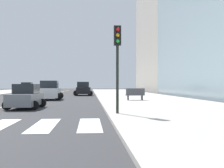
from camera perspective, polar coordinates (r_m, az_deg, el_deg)
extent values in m
cube|color=#B2ADA3|center=(27.99, 7.63, -3.30)|extent=(10.00, 120.00, 0.15)
cube|color=silver|center=(11.57, -13.58, -8.16)|extent=(0.90, 4.00, 0.01)
cube|color=silver|center=(11.43, -4.53, -8.26)|extent=(0.90, 4.00, 0.01)
cube|color=yellow|center=(47.76, -12.16, -2.07)|extent=(0.16, 80.00, 0.01)
cube|color=#B2ADA3|center=(66.91, 14.40, 8.74)|extent=(18.00, 24.00, 23.86)
cube|color=gold|center=(55.04, -16.89, -1.03)|extent=(2.25, 4.66, 0.98)
cube|color=#1E2328|center=(54.77, -16.94, -0.11)|extent=(1.83, 2.36, 0.83)
cylinder|color=black|center=(56.28, -15.58, -1.40)|extent=(0.75, 0.27, 0.74)
cylinder|color=black|center=(56.64, -17.69, -1.39)|extent=(0.75, 0.27, 0.74)
cylinder|color=black|center=(53.47, -16.04, -1.46)|extent=(0.75, 0.27, 0.74)
cylinder|color=black|center=(53.85, -18.26, -1.45)|extent=(0.75, 0.27, 0.74)
cube|color=slate|center=(19.83, -17.22, -3.05)|extent=(1.86, 3.80, 0.80)
cube|color=#1E2328|center=(20.02, -17.05, -0.97)|extent=(1.50, 1.92, 0.67)
cylinder|color=black|center=(19.00, -20.65, -4.11)|extent=(0.61, 0.22, 0.60)
cylinder|color=black|center=(18.52, -15.59, -4.21)|extent=(0.61, 0.22, 0.60)
cylinder|color=black|center=(21.20, -18.64, -3.69)|extent=(0.61, 0.22, 0.60)
cylinder|color=black|center=(20.77, -14.08, -3.77)|extent=(0.61, 0.22, 0.60)
cube|color=silver|center=(30.77, -12.67, -1.75)|extent=(2.23, 4.65, 0.98)
cube|color=#1E2328|center=(31.03, -12.62, -0.11)|extent=(1.82, 2.35, 0.83)
cylinder|color=black|center=(29.51, -15.00, -2.55)|extent=(0.75, 0.27, 0.74)
cylinder|color=black|center=(29.28, -10.90, -2.58)|extent=(0.75, 0.27, 0.74)
cylinder|color=black|center=(32.32, -14.27, -2.34)|extent=(0.75, 0.27, 0.74)
cylinder|color=black|center=(32.10, -10.52, -2.36)|extent=(0.75, 0.27, 0.74)
cube|color=#B7B7BC|center=(65.49, -14.93, -1.01)|extent=(1.79, 3.77, 0.80)
cube|color=#1E2328|center=(65.26, -14.97, -0.38)|extent=(1.47, 1.90, 0.67)
cylinder|color=black|center=(66.45, -13.99, -1.26)|extent=(0.61, 0.21, 0.60)
cylinder|color=black|center=(66.80, -15.44, -1.26)|extent=(0.61, 0.21, 0.60)
cylinder|color=black|center=(64.19, -14.39, -1.30)|extent=(0.61, 0.21, 0.60)
cylinder|color=black|center=(64.55, -15.89, -1.30)|extent=(0.61, 0.21, 0.60)
cube|color=black|center=(42.14, -5.96, -1.32)|extent=(2.28, 4.65, 0.98)
cube|color=#1E2328|center=(42.40, -5.97, -0.12)|extent=(1.84, 2.36, 0.83)
cylinder|color=black|center=(40.73, -7.40, -1.89)|extent=(0.75, 0.27, 0.74)
cylinder|color=black|center=(40.78, -4.44, -1.89)|extent=(0.75, 0.27, 0.74)
cylinder|color=black|center=(43.55, -7.39, -1.78)|extent=(0.75, 0.27, 0.74)
cylinder|color=black|center=(43.60, -4.62, -1.77)|extent=(0.75, 0.27, 0.74)
cube|color=#2D479E|center=(65.69, -5.66, -0.92)|extent=(2.17, 4.43, 0.93)
cube|color=#1E2328|center=(65.94, -5.65, -0.19)|extent=(1.75, 2.25, 0.79)
cylinder|color=black|center=(64.42, -6.63, -1.26)|extent=(0.71, 0.26, 0.70)
cylinder|color=black|center=(64.29, -4.85, -1.26)|extent=(0.71, 0.26, 0.70)
cylinder|color=black|center=(67.11, -6.44, -1.21)|extent=(0.71, 0.26, 0.70)
cylinder|color=black|center=(66.98, -4.73, -1.22)|extent=(0.71, 0.26, 0.70)
cylinder|color=black|center=(14.32, 1.11, 0.95)|extent=(0.14, 0.14, 3.48)
cube|color=black|center=(14.54, 1.11, 9.82)|extent=(0.36, 0.28, 1.00)
sphere|color=red|center=(14.42, 1.18, 11.12)|extent=(0.18, 0.18, 0.18)
sphere|color=orange|center=(14.36, 1.18, 9.94)|extent=(0.18, 0.18, 0.18)
sphere|color=green|center=(14.32, 1.18, 8.76)|extent=(0.18, 0.18, 0.18)
cube|color=#47474C|center=(26.82, 4.70, -2.25)|extent=(1.81, 0.58, 0.08)
cube|color=#47474C|center=(26.57, 4.79, -1.53)|extent=(1.80, 0.08, 0.60)
cube|color=#2D2D33|center=(26.72, 3.28, -2.81)|extent=(0.11, 0.48, 0.44)
cube|color=#2D2D33|center=(26.96, 6.12, -2.79)|extent=(0.11, 0.48, 0.44)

